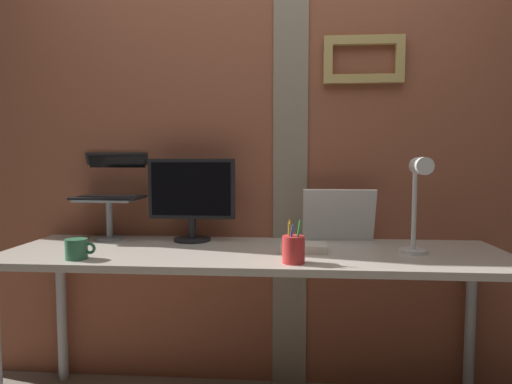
# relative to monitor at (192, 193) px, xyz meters

# --- Properties ---
(brick_wall_back) EXTENTS (3.44, 0.16, 2.63)m
(brick_wall_back) POSITION_rel_monitor_xyz_m (0.34, 0.18, 0.32)
(brick_wall_back) COLOR #9E563D
(brick_wall_back) RESTS_ON ground_plane
(desk) EXTENTS (2.19, 0.65, 0.76)m
(desk) POSITION_rel_monitor_xyz_m (0.32, -0.20, -0.30)
(desk) COLOR beige
(desk) RESTS_ON ground_plane
(monitor) EXTENTS (0.42, 0.18, 0.40)m
(monitor) POSITION_rel_monitor_xyz_m (0.00, 0.00, 0.00)
(monitor) COLOR black
(monitor) RESTS_ON desk
(laptop_stand) EXTENTS (0.28, 0.22, 0.20)m
(laptop_stand) POSITION_rel_monitor_xyz_m (-0.42, 0.00, -0.09)
(laptop_stand) COLOR gray
(laptop_stand) RESTS_ON desk
(laptop) EXTENTS (0.33, 0.28, 0.23)m
(laptop) POSITION_rel_monitor_xyz_m (-0.42, 0.07, 0.04)
(laptop) COLOR black
(laptop) RESTS_ON laptop_stand
(whiteboard_panel) EXTENTS (0.35, 0.10, 0.26)m
(whiteboard_panel) POSITION_rel_monitor_xyz_m (0.71, 0.04, -0.11)
(whiteboard_panel) COLOR white
(whiteboard_panel) RESTS_ON desk
(desk_lamp) EXTENTS (0.12, 0.20, 0.41)m
(desk_lamp) POSITION_rel_monitor_xyz_m (1.00, -0.25, 0.02)
(desk_lamp) COLOR white
(desk_lamp) RESTS_ON desk
(pen_cup) EXTENTS (0.09, 0.09, 0.17)m
(pen_cup) POSITION_rel_monitor_xyz_m (0.49, -0.43, -0.18)
(pen_cup) COLOR red
(pen_cup) RESTS_ON desk
(coffee_mug) EXTENTS (0.12, 0.09, 0.08)m
(coffee_mug) POSITION_rel_monitor_xyz_m (-0.37, -0.43, -0.19)
(coffee_mug) COLOR #33724C
(coffee_mug) RESTS_ON desk
(paper_clutter_stack) EXTENTS (0.20, 0.14, 0.03)m
(paper_clutter_stack) POSITION_rel_monitor_xyz_m (0.54, -0.20, -0.22)
(paper_clutter_stack) COLOR silver
(paper_clutter_stack) RESTS_ON desk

